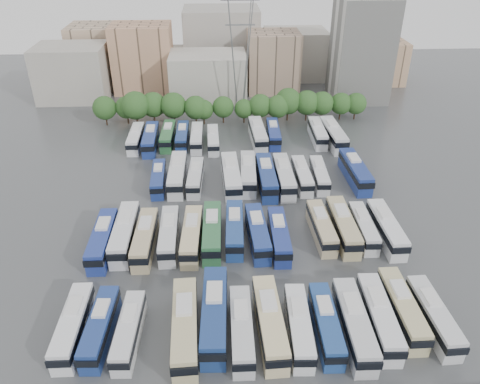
{
  "coord_description": "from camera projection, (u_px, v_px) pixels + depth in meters",
  "views": [
    {
      "loc": [
        -3.87,
        -63.37,
        43.24
      ],
      "look_at": [
        -0.39,
        4.17,
        3.0
      ],
      "focal_mm": 35.0,
      "sensor_mm": 36.0,
      "label": 1
    }
  ],
  "objects": [
    {
      "name": "bus_r1_s1",
      "position": [
        125.0,
        233.0,
        70.27
      ],
      "size": [
        2.91,
        13.1,
        4.11
      ],
      "rotation": [
        0.0,
        0.0,
        -0.0
      ],
      "color": "silver",
      "rests_on": "ground"
    },
    {
      "name": "bus_r0_s7",
      "position": [
        270.0,
        322.0,
        54.98
      ],
      "size": [
        3.3,
        13.03,
        4.06
      ],
      "rotation": [
        0.0,
        0.0,
        0.04
      ],
      "color": "beige",
      "rests_on": "ground"
    },
    {
      "name": "bus_r2_s8",
      "position": [
        266.0,
        177.0,
        85.29
      ],
      "size": [
        3.03,
        13.36,
        4.19
      ],
      "rotation": [
        0.0,
        0.0,
        0.01
      ],
      "color": "navy",
      "rests_on": "ground"
    },
    {
      "name": "bus_r1_s13",
      "position": [
        386.0,
        228.0,
        71.51
      ],
      "size": [
        2.91,
        12.46,
        3.9
      ],
      "rotation": [
        0.0,
        0.0,
        0.02
      ],
      "color": "silver",
      "rests_on": "ground"
    },
    {
      "name": "bus_r3_s0",
      "position": [
        136.0,
        138.0,
        100.62
      ],
      "size": [
        2.54,
        11.54,
        3.62
      ],
      "rotation": [
        0.0,
        0.0,
        -0.0
      ],
      "color": "white",
      "rests_on": "ground"
    },
    {
      "name": "bus_r2_s10",
      "position": [
        302.0,
        175.0,
        86.33
      ],
      "size": [
        2.58,
        11.37,
        3.56
      ],
      "rotation": [
        0.0,
        0.0,
        0.01
      ],
      "color": "silver",
      "rests_on": "ground"
    },
    {
      "name": "bus_r2_s9",
      "position": [
        284.0,
        176.0,
        85.57
      ],
      "size": [
        2.91,
        13.02,
        4.08
      ],
      "rotation": [
        0.0,
        0.0,
        0.01
      ],
      "color": "silver",
      "rests_on": "ground"
    },
    {
      "name": "bus_r1_s10",
      "position": [
        321.0,
        227.0,
        72.02
      ],
      "size": [
        2.9,
        11.71,
        3.65
      ],
      "rotation": [
        0.0,
        0.0,
        0.03
      ],
      "color": "tan",
      "rests_on": "ground"
    },
    {
      "name": "bus_r0_s4",
      "position": [
        185.0,
        326.0,
        54.27
      ],
      "size": [
        3.45,
        13.45,
        4.19
      ],
      "rotation": [
        0.0,
        0.0,
        0.04
      ],
      "color": "#C3B786",
      "rests_on": "ground"
    },
    {
      "name": "bus_r3_s4",
      "position": [
        197.0,
        138.0,
        100.95
      ],
      "size": [
        2.53,
        11.36,
        3.56
      ],
      "rotation": [
        0.0,
        0.0,
        -0.0
      ],
      "color": "silver",
      "rests_on": "ground"
    },
    {
      "name": "bus_r1_s12",
      "position": [
        363.0,
        227.0,
        72.1
      ],
      "size": [
        2.56,
        11.02,
        3.45
      ],
      "rotation": [
        0.0,
        0.0,
        -0.02
      ],
      "color": "silver",
      "rests_on": "ground"
    },
    {
      "name": "bus_r0_s0",
      "position": [
        73.0,
        325.0,
        54.74
      ],
      "size": [
        2.6,
        11.76,
        3.69
      ],
      "rotation": [
        0.0,
        0.0,
        -0.0
      ],
      "color": "white",
      "rests_on": "ground"
    },
    {
      "name": "bus_r2_s4",
      "position": [
        195.0,
        177.0,
        85.75
      ],
      "size": [
        3.01,
        11.37,
        3.53
      ],
      "rotation": [
        0.0,
        0.0,
        -0.05
      ],
      "color": "silver",
      "rests_on": "ground"
    },
    {
      "name": "bus_r1_s8",
      "position": [
        279.0,
        235.0,
        70.09
      ],
      "size": [
        2.72,
        11.78,
        3.69
      ],
      "rotation": [
        0.0,
        0.0,
        -0.01
      ],
      "color": "navy",
      "rests_on": "ground"
    },
    {
      "name": "bus_r2_s2",
      "position": [
        158.0,
        178.0,
        85.49
      ],
      "size": [
        2.85,
        10.98,
        3.42
      ],
      "rotation": [
        0.0,
        0.0,
        0.04
      ],
      "color": "navy",
      "rests_on": "ground"
    },
    {
      "name": "bus_r3_s2",
      "position": [
        168.0,
        136.0,
        101.74
      ],
      "size": [
        2.79,
        11.72,
        3.66
      ],
      "rotation": [
        0.0,
        0.0,
        -0.02
      ],
      "color": "#2B6637",
      "rests_on": "ground"
    },
    {
      "name": "bus_r3_s9",
      "position": [
        273.0,
        133.0,
        102.67
      ],
      "size": [
        3.01,
        11.82,
        3.68
      ],
      "rotation": [
        0.0,
        0.0,
        -0.04
      ],
      "color": "navy",
      "rests_on": "ground"
    },
    {
      "name": "bus_r2_s6",
      "position": [
        231.0,
        176.0,
        85.33
      ],
      "size": [
        3.51,
        13.77,
        4.29
      ],
      "rotation": [
        0.0,
        0.0,
        0.04
      ],
      "color": "silver",
      "rests_on": "ground"
    },
    {
      "name": "bus_r1_s5",
      "position": [
        212.0,
        232.0,
        70.68
      ],
      "size": [
        3.01,
        12.73,
        3.98
      ],
      "rotation": [
        0.0,
        0.0,
        -0.02
      ],
      "color": "#2B663B",
      "rests_on": "ground"
    },
    {
      "name": "bus_r0_s11",
      "position": [
        379.0,
        316.0,
        55.82
      ],
      "size": [
        3.07,
        12.42,
        3.87
      ],
      "rotation": [
        0.0,
        0.0,
        -0.03
      ],
      "color": "silver",
      "rests_on": "ground"
    },
    {
      "name": "bus_r2_s3",
      "position": [
        177.0,
        174.0,
        86.19
      ],
      "size": [
        3.0,
        13.17,
        4.12
      ],
      "rotation": [
        0.0,
        0.0,
        -0.01
      ],
      "color": "silver",
      "rests_on": "ground"
    },
    {
      "name": "bus_r3_s5",
      "position": [
        213.0,
        140.0,
        100.14
      ],
      "size": [
        2.62,
        11.04,
        3.45
      ],
      "rotation": [
        0.0,
        0.0,
        0.02
      ],
      "color": "silver",
      "rests_on": "ground"
    },
    {
      "name": "bus_r1_s4",
      "position": [
        192.0,
        235.0,
        69.98
      ],
      "size": [
        3.14,
        12.31,
        3.83
      ],
      "rotation": [
        0.0,
        0.0,
        -0.04
      ],
      "color": "beige",
      "rests_on": "ground"
    },
    {
      "name": "bus_r1_s11",
      "position": [
        343.0,
        226.0,
        71.96
      ],
      "size": [
        2.87,
        12.82,
        4.02
      ],
      "rotation": [
        0.0,
        0.0,
        0.01
      ],
      "color": "tan",
      "rests_on": "ground"
    },
    {
      "name": "bus_r0_s12",
      "position": [
        402.0,
        308.0,
        57.07
      ],
      "size": [
        2.73,
        12.11,
        3.79
      ],
      "rotation": [
        0.0,
        0.0,
        0.01
      ],
      "color": "#C5BA87",
      "rests_on": "ground"
    },
    {
      "name": "bus_r1_s2",
      "position": [
        145.0,
        238.0,
        69.32
      ],
      "size": [
        2.91,
        12.34,
        3.86
      ],
      "rotation": [
        0.0,
        0.0,
        -0.02
      ],
      "color": "tan",
      "rests_on": "ground"
    },
    {
      "name": "bus_r0_s13",
      "position": [
        433.0,
        316.0,
        56.07
      ],
      "size": [
        2.94,
        11.67,
        3.64
      ],
      "rotation": [
        0.0,
        0.0,
        0.04
      ],
      "color": "silver",
      "rests_on": "ground"
    },
    {
      "name": "bus_r2_s13",
      "position": [
        355.0,
        171.0,
        87.21
      ],
      "size": [
        3.36,
        13.44,
        4.19
      ],
      "rotation": [
        0.0,
        0.0,
        0.03
      ],
      "color": "navy",
      "rests_on": "ground"
    },
    {
      "name": "bus_r0_s2",
      "position": [
        129.0,
        331.0,
        54.23
      ],
      "size": [
        2.8,
        10.86,
        3.38
      ],
      "rotation": [
        0.0,
        0.0,
        -0.04
      ],
      "color": "silver",
      "rests_on": "ground"
    },
    {
      "name": "bus_r3_s1",
      "position": [
        151.0,
        139.0,
        99.96
      ],
      "size": [
        2.99,
        12.57,
        3.93
      ],
      "rotation": [
        0.0,
        0.0,
        0.02
      ],
      "color": "navy",
      "rests_on": "ground"
    },
    {
      "name": "bus_r0_s1",
      "position": [
        100.0,
        327.0,
        54.64
      ],
      "size": [
        2.98,
        11.34,
        3.53
      ],
      "rotation": [
        0.0,
        0.0,
        -0.05
      ],
      "color": "navy",
      "rests_on": "ground"
    },
    {
      "name": "bus_r0_s10",
      "position": [
        354.0,
        324.0,
        54.75
      ],
      "size": [
        2.96,
        12.76,
        3.99
      ],
      "rotation": [
        0.0,
        0.0,
        -0.01
      ],
      "color": "silver",
      "rests_on": "ground"
    },
    {
      "name": "bus_r3_s8",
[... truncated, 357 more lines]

